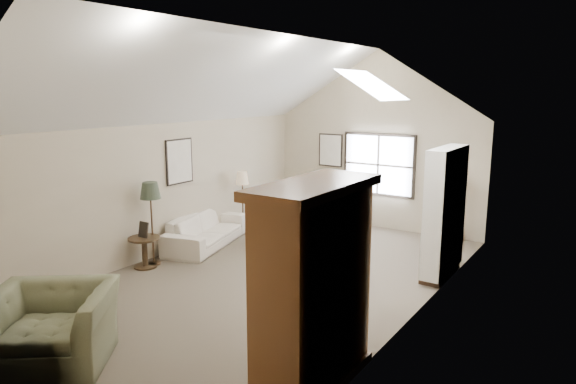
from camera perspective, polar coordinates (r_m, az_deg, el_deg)
The scene contains 18 objects.
room_shell at distance 8.27m, azimuth -1.57°, elevation 11.92°, with size 5.01×8.01×4.00m.
window at distance 11.80m, azimuth 10.03°, elevation 3.00°, with size 1.72×0.08×1.42m, color black.
skylight at distance 8.40m, azimuth 9.52°, elevation 11.85°, with size 0.80×1.20×0.52m, color white, non-canonical shape.
wall_art at distance 11.03m, azimuth -3.72°, elevation 4.04°, with size 1.97×3.71×0.88m.
armoire at distance 5.45m, azimuth 2.85°, elevation -10.43°, with size 0.60×1.50×2.20m, color brown.
tv_alcove at distance 8.92m, azimuth 17.04°, elevation -1.95°, with size 0.32×1.30×2.10m, color white.
media_console at distance 9.15m, azimuth 16.62°, elevation -7.12°, with size 0.34×1.18×0.60m, color #382316.
tv_panel at distance 8.98m, azimuth 16.84°, elevation -3.36°, with size 0.05×0.90×0.55m, color black.
sofa at distance 10.58m, azimuth -9.09°, elevation -4.16°, with size 2.22×0.87×0.65m, color silver.
armchair_near at distance 6.69m, azimuth -24.81°, elevation -13.46°, with size 1.33×1.16×0.87m, color #666B4B.
armchair_far at distance 10.71m, azimuth 2.42°, elevation -3.03°, with size 1.00×1.03×0.93m, color #646949.
coffee_table at distance 10.23m, azimuth -1.82°, elevation -5.13°, with size 0.88×0.49×0.45m, color #3D2719.
bowl at distance 10.16m, azimuth -1.83°, elevation -3.77°, with size 0.21×0.21×0.05m, color #3C2018.
side_table at distance 9.53m, azimuth -15.63°, elevation -6.47°, with size 0.56×0.56×0.56m, color #3E2B19.
side_chair at distance 11.18m, azimuth 17.32°, elevation -2.67°, with size 0.40×0.40×1.04m, color brown.
tripod_lamp at distance 11.08m, azimuth 17.89°, elevation -1.11°, with size 0.49×0.49×1.68m, color silver, non-canonical shape.
dark_lamp at distance 9.52m, azimuth -14.88°, elevation -3.35°, with size 0.37×0.37×1.55m, color #282F21, non-canonical shape.
tan_lamp at distance 11.37m, azimuth -5.06°, elevation -1.05°, with size 0.28×0.28×1.39m, color tan, non-canonical shape.
Camera 1 is at (4.76, -6.76, 3.12)m, focal length 32.00 mm.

